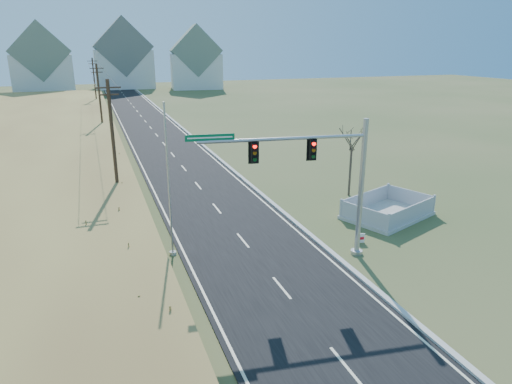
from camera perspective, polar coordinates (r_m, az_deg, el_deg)
name	(u,v)px	position (r m, az deg, el deg)	size (l,w,h in m)	color
ground	(267,271)	(24.35, 1.37, -9.80)	(260.00, 260.00, 0.00)	#3C4E26
road	(147,123)	(71.41, -13.46, 8.33)	(8.00, 180.00, 0.06)	black
curb	(174,122)	(71.97, -10.16, 8.66)	(0.30, 180.00, 0.18)	#B2AFA8
utility_pole_near	(113,139)	(35.72, -17.45, 6.38)	(1.80, 0.26, 9.00)	#422D1E
utility_pole_mid	(100,97)	(65.42, -18.96, 11.15)	(1.80, 0.26, 9.00)	#422D1E
utility_pole_far	(94,81)	(95.31, -19.54, 12.93)	(1.80, 0.26, 9.00)	#422D1E
condo_nnw	(41,63)	(128.54, -25.25, 14.33)	(14.93, 11.17, 17.03)	silver
condo_n	(123,59)	(132.49, -16.24, 15.64)	(15.27, 10.20, 18.54)	silver
condo_ne	(196,63)	(127.24, -7.52, 15.75)	(14.12, 10.51, 16.52)	silver
traffic_signal_mast	(329,177)	(24.42, 9.09, 1.90)	(9.60, 1.59, 7.70)	#9EA0A5
fence_enclosure	(387,213)	(32.77, 16.09, -2.52)	(6.91, 5.86, 1.33)	#B7B5AD
open_sign	(361,238)	(28.09, 12.97, -5.65)	(0.48, 0.13, 0.59)	white
flagpole	(170,197)	(25.26, -10.76, -0.66)	(0.38, 0.38, 8.55)	#B7B5AD
bare_tree	(352,137)	(35.58, 11.96, 6.69)	(2.17, 2.17, 5.75)	#4C3F33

